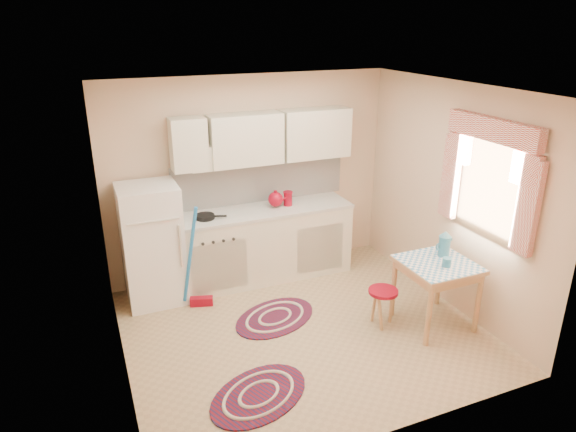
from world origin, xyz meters
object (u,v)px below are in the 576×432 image
(fridge, at_px, (152,245))
(stool, at_px, (382,307))
(base_cabinets, at_px, (262,245))
(table, at_px, (435,294))

(fridge, relative_size, stool, 3.33)
(fridge, height_order, base_cabinets, fridge)
(fridge, distance_m, stool, 2.66)
(fridge, height_order, stool, fridge)
(table, bearing_deg, fridge, 147.80)
(stool, bearing_deg, table, -19.64)
(fridge, xyz_separation_m, table, (2.67, -1.68, -0.34))
(table, bearing_deg, base_cabinets, 127.59)
(base_cabinets, relative_size, stool, 5.36)
(fridge, distance_m, base_cabinets, 1.36)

